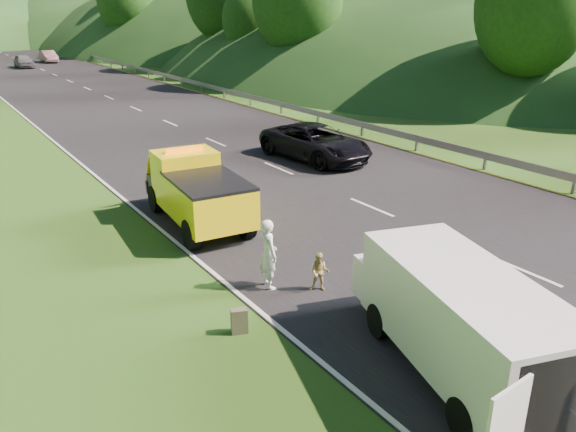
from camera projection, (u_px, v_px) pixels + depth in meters
ground at (387, 271)px, 14.84m from camera, size 320.00×320.00×0.00m
road_surface at (87, 89)px, 47.57m from camera, size 14.00×200.00×0.02m
guardrail at (124, 70)px, 61.10m from camera, size 0.06×140.00×1.52m
tree_line_right at (201, 59)px, 73.54m from camera, size 14.00×140.00×14.00m
tow_truck at (196, 190)px, 17.75m from camera, size 2.43×5.47×2.28m
white_van at (459, 316)px, 10.41m from camera, size 4.13×6.39×2.11m
woman at (269, 287)px, 14.01m from camera, size 0.58×0.72×1.79m
child at (319, 291)px, 13.83m from camera, size 0.61×0.60×0.99m
worker at (560, 419)px, 9.54m from camera, size 1.17×0.84×1.64m
suitcase at (239, 321)px, 11.97m from camera, size 0.40×0.31×0.57m
passing_suv at (315, 160)px, 25.64m from camera, size 3.16×5.88×1.57m
dist_car_a at (25, 68)px, 63.58m from camera, size 1.73×4.29×1.46m
dist_car_b at (50, 62)px, 69.74m from camera, size 1.49×4.26×1.40m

